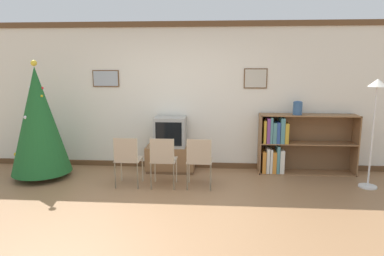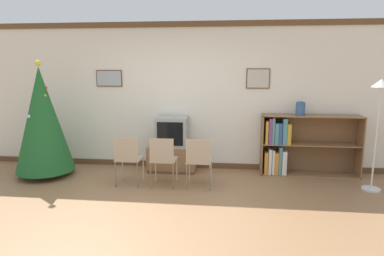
# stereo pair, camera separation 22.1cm
# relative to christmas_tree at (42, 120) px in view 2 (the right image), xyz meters

# --- Properties ---
(ground_plane) EXTENTS (24.00, 24.00, 0.00)m
(ground_plane) POSITION_rel_christmas_tree_xyz_m (2.32, -1.42, -1.00)
(ground_plane) COLOR #936B47
(wall_back) EXTENTS (9.03, 0.11, 2.70)m
(wall_back) POSITION_rel_christmas_tree_xyz_m (2.32, 0.82, 0.35)
(wall_back) COLOR silver
(wall_back) RESTS_ON ground_plane
(christmas_tree) EXTENTS (0.99, 0.99, 2.01)m
(christmas_tree) POSITION_rel_christmas_tree_xyz_m (0.00, 0.00, 0.00)
(christmas_tree) COLOR maroon
(christmas_tree) RESTS_ON ground_plane
(tv_console) EXTENTS (0.88, 0.46, 0.47)m
(tv_console) POSITION_rel_christmas_tree_xyz_m (2.18, 0.52, -0.76)
(tv_console) COLOR brown
(tv_console) RESTS_ON ground_plane
(television) EXTENTS (0.56, 0.45, 0.54)m
(television) POSITION_rel_christmas_tree_xyz_m (2.18, 0.52, -0.26)
(television) COLOR #9E9E99
(television) RESTS_ON tv_console
(folding_chair_left) EXTENTS (0.40, 0.40, 0.82)m
(folding_chair_left) POSITION_rel_christmas_tree_xyz_m (1.61, -0.36, -0.53)
(folding_chair_left) COLOR tan
(folding_chair_left) RESTS_ON ground_plane
(folding_chair_center) EXTENTS (0.40, 0.40, 0.82)m
(folding_chair_center) POSITION_rel_christmas_tree_xyz_m (2.18, -0.36, -0.53)
(folding_chair_center) COLOR tan
(folding_chair_center) RESTS_ON ground_plane
(folding_chair_right) EXTENTS (0.40, 0.40, 0.82)m
(folding_chair_right) POSITION_rel_christmas_tree_xyz_m (2.75, -0.36, -0.53)
(folding_chair_right) COLOR tan
(folding_chair_right) RESTS_ON ground_plane
(bookshelf) EXTENTS (1.70, 0.36, 1.07)m
(bookshelf) POSITION_rel_christmas_tree_xyz_m (4.32, 0.59, -0.48)
(bookshelf) COLOR olive
(bookshelf) RESTS_ON ground_plane
(vase) EXTENTS (0.16, 0.16, 0.24)m
(vase) POSITION_rel_christmas_tree_xyz_m (4.43, 0.56, 0.19)
(vase) COLOR #335684
(vase) RESTS_ON bookshelf
(standing_lamp) EXTENTS (0.28, 0.28, 1.73)m
(standing_lamp) POSITION_rel_christmas_tree_xyz_m (5.44, -0.10, 0.33)
(standing_lamp) COLOR silver
(standing_lamp) RESTS_ON ground_plane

